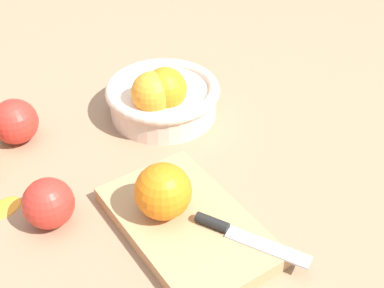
% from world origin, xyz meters
% --- Properties ---
extents(ground_plane, '(2.40, 2.40, 0.00)m').
position_xyz_m(ground_plane, '(0.00, 0.00, 0.00)').
color(ground_plane, '#997556').
extents(bowl, '(0.19, 0.19, 0.10)m').
position_xyz_m(bowl, '(-0.13, 0.14, 0.04)').
color(bowl, beige).
rests_on(bowl, ground_plane).
extents(cutting_board, '(0.26, 0.17, 0.02)m').
position_xyz_m(cutting_board, '(0.12, 0.04, 0.01)').
color(cutting_board, tan).
rests_on(cutting_board, ground_plane).
extents(orange_on_board, '(0.08, 0.08, 0.08)m').
position_xyz_m(orange_on_board, '(0.09, 0.02, 0.06)').
color(orange_on_board, orange).
rests_on(orange_on_board, cutting_board).
extents(knife, '(0.14, 0.10, 0.01)m').
position_xyz_m(knife, '(0.18, 0.08, 0.03)').
color(knife, silver).
rests_on(knife, cutting_board).
extents(apple_front_center, '(0.07, 0.07, 0.07)m').
position_xyz_m(apple_front_center, '(0.01, -0.11, 0.03)').
color(apple_front_center, red).
rests_on(apple_front_center, ground_plane).
extents(apple_front_left_2, '(0.07, 0.07, 0.07)m').
position_xyz_m(apple_front_left_2, '(-0.19, -0.10, 0.04)').
color(apple_front_left_2, red).
rests_on(apple_front_left_2, ground_plane).
extents(citrus_peel, '(0.06, 0.06, 0.01)m').
position_xyz_m(citrus_peel, '(-0.05, -0.16, 0.00)').
color(citrus_peel, orange).
rests_on(citrus_peel, ground_plane).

